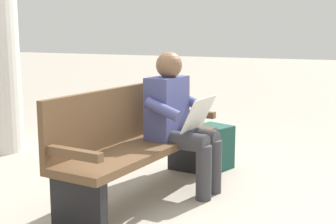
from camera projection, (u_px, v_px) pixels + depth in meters
name	position (u px, v px, depth m)	size (l,w,h in m)	color
ground_plane	(144.00, 197.00, 3.80)	(40.00, 40.00, 0.00)	#A89E8E
bench_near	(136.00, 142.00, 3.76)	(1.83, 0.61, 0.90)	brown
person_seated	(179.00, 118.00, 3.86)	(0.59, 0.59, 1.18)	#474C84
backpack	(215.00, 147.00, 4.60)	(0.37, 0.38, 0.43)	#1E4C42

